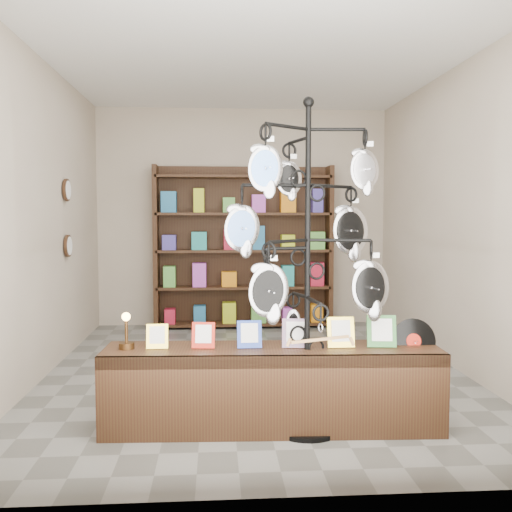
{
  "coord_description": "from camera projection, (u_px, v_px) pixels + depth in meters",
  "views": [
    {
      "loc": [
        -0.38,
        -5.46,
        1.52
      ],
      "look_at": [
        -0.06,
        -1.0,
        1.21
      ],
      "focal_mm": 40.0,
      "sensor_mm": 36.0,
      "label": 1
    }
  ],
  "objects": [
    {
      "name": "ground",
      "position": [
        255.0,
        372.0,
        5.57
      ],
      "size": [
        5.0,
        5.0,
        0.0
      ],
      "primitive_type": "plane",
      "color": "slate",
      "rests_on": "ground"
    },
    {
      "name": "room_envelope",
      "position": [
        255.0,
        182.0,
        5.44
      ],
      "size": [
        5.0,
        5.0,
        5.0
      ],
      "color": "#BBAB97",
      "rests_on": "ground"
    },
    {
      "name": "display_tree",
      "position": [
        308.0,
        241.0,
        3.95
      ],
      "size": [
        1.22,
        1.21,
        2.34
      ],
      "rotation": [
        0.0,
        0.0,
        0.28
      ],
      "color": "black",
      "rests_on": "ground"
    },
    {
      "name": "front_shelf",
      "position": [
        272.0,
        388.0,
        4.07
      ],
      "size": [
        2.41,
        0.59,
        0.84
      ],
      "rotation": [
        0.0,
        0.0,
        -0.04
      ],
      "color": "black",
      "rests_on": "ground"
    },
    {
      "name": "back_shelving",
      "position": [
        244.0,
        252.0,
        7.78
      ],
      "size": [
        2.42,
        0.36,
        2.2
      ],
      "color": "black",
      "rests_on": "ground"
    },
    {
      "name": "wall_clocks",
      "position": [
        67.0,
        218.0,
        6.12
      ],
      "size": [
        0.03,
        0.24,
        0.84
      ],
      "color": "black",
      "rests_on": "ground"
    }
  ]
}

